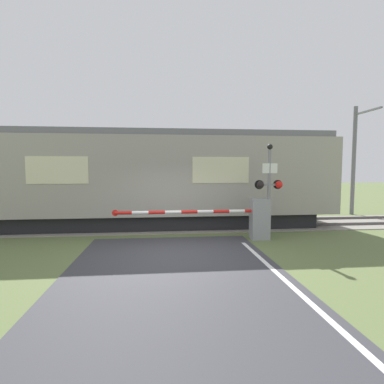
# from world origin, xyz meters

# --- Properties ---
(ground_plane) EXTENTS (80.00, 80.00, 0.00)m
(ground_plane) POSITION_xyz_m (0.00, 0.00, 0.00)
(ground_plane) COLOR #5B6B3D
(track_bed) EXTENTS (36.00, 3.20, 0.13)m
(track_bed) POSITION_xyz_m (0.00, 4.15, 0.02)
(track_bed) COLOR gray
(track_bed) RESTS_ON ground_plane
(train) EXTENTS (20.97, 2.85, 3.82)m
(train) POSITION_xyz_m (-3.88, 4.15, 1.96)
(train) COLOR black
(train) RESTS_ON ground_plane
(crossing_barrier) EXTENTS (5.13, 0.44, 1.37)m
(crossing_barrier) POSITION_xyz_m (2.64, 1.50, 0.73)
(crossing_barrier) COLOR gray
(crossing_barrier) RESTS_ON ground_plane
(signal_post) EXTENTS (0.93, 0.26, 3.16)m
(signal_post) POSITION_xyz_m (3.22, 1.35, 1.80)
(signal_post) COLOR gray
(signal_post) RESTS_ON ground_plane
(catenary_pole) EXTENTS (0.20, 1.90, 5.50)m
(catenary_pole) POSITION_xyz_m (9.54, 6.31, 2.90)
(catenary_pole) COLOR slate
(catenary_pole) RESTS_ON ground_plane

